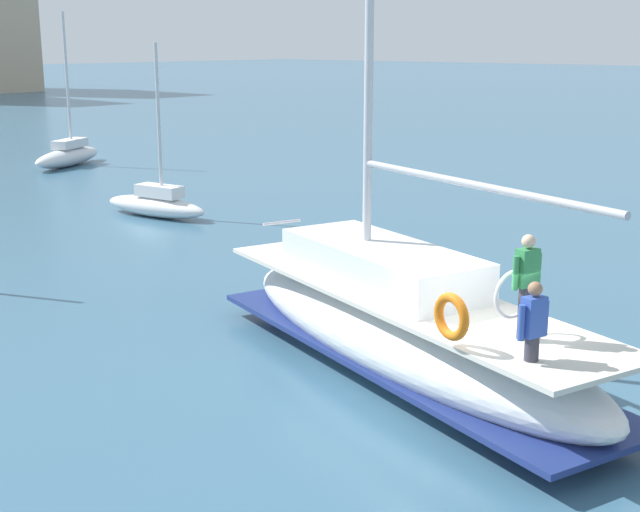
# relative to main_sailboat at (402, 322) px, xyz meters

# --- Properties ---
(ground_plane) EXTENTS (400.00, 400.00, 0.00)m
(ground_plane) POSITION_rel_main_sailboat_xyz_m (-0.59, -1.75, -0.92)
(ground_plane) COLOR #38607A
(main_sailboat) EXTENTS (5.01, 9.89, 14.21)m
(main_sailboat) POSITION_rel_main_sailboat_xyz_m (0.00, 0.00, 0.00)
(main_sailboat) COLOR white
(main_sailboat) RESTS_ON ground
(moored_sloop_near) EXTENTS (1.63, 4.32, 5.69)m
(moored_sloop_near) POSITION_rel_main_sailboat_xyz_m (5.85, 14.65, -0.45)
(moored_sloop_near) COLOR white
(moored_sloop_near) RESTS_ON ground
(moored_cutter_right) EXTENTS (5.14, 3.41, 7.05)m
(moored_cutter_right) POSITION_rel_main_sailboat_xyz_m (10.70, 27.67, -0.37)
(moored_cutter_right) COLOR silver
(moored_cutter_right) RESTS_ON ground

